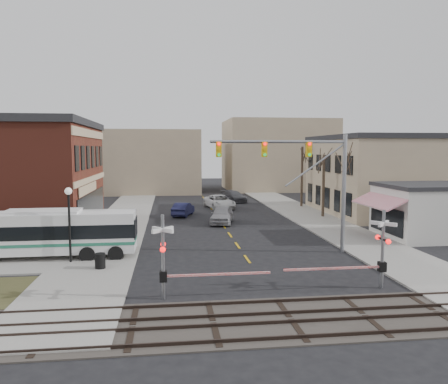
{
  "coord_description": "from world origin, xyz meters",
  "views": [
    {
      "loc": [
        -4.89,
        -24.92,
        7.01
      ],
      "look_at": [
        -0.42,
        10.51,
        3.5
      ],
      "focal_mm": 35.0,
      "sensor_mm": 36.0,
      "label": 1
    }
  ],
  "objects_px": {
    "traffic_signal_mast": "(307,169)",
    "rr_crossing_west": "(172,258)",
    "car_c": "(220,202)",
    "car_b": "(183,209)",
    "transit_bus": "(43,233)",
    "trash_bin": "(100,261)",
    "car_a": "(222,215)",
    "pedestrian_far": "(86,232)",
    "car_d": "(234,196)",
    "rr_crossing_east": "(375,250)",
    "pedestrian_near": "(119,240)",
    "street_lamp": "(69,209)"
  },
  "relations": [
    {
      "from": "rr_crossing_east",
      "to": "rr_crossing_west",
      "type": "bearing_deg",
      "value": -178.24
    },
    {
      "from": "traffic_signal_mast",
      "to": "car_a",
      "type": "height_order",
      "value": "traffic_signal_mast"
    },
    {
      "from": "rr_crossing_west",
      "to": "car_d",
      "type": "height_order",
      "value": "rr_crossing_west"
    },
    {
      "from": "rr_crossing_west",
      "to": "car_b",
      "type": "distance_m",
      "value": 25.84
    },
    {
      "from": "traffic_signal_mast",
      "to": "rr_crossing_west",
      "type": "relative_size",
      "value": 1.64
    },
    {
      "from": "trash_bin",
      "to": "pedestrian_near",
      "type": "height_order",
      "value": "pedestrian_near"
    },
    {
      "from": "car_b",
      "to": "car_c",
      "type": "xyz_separation_m",
      "value": [
        4.47,
        5.2,
        0.09
      ]
    },
    {
      "from": "rr_crossing_east",
      "to": "trash_bin",
      "type": "xyz_separation_m",
      "value": [
        -14.23,
        5.11,
        -1.41
      ]
    },
    {
      "from": "pedestrian_far",
      "to": "car_b",
      "type": "bearing_deg",
      "value": 15.29
    },
    {
      "from": "rr_crossing_east",
      "to": "street_lamp",
      "type": "xyz_separation_m",
      "value": [
        -16.25,
        6.82,
        1.41
      ]
    },
    {
      "from": "pedestrian_near",
      "to": "trash_bin",
      "type": "bearing_deg",
      "value": -167.6
    },
    {
      "from": "car_c",
      "to": "pedestrian_far",
      "type": "xyz_separation_m",
      "value": [
        -11.92,
        -18.88,
        0.24
      ]
    },
    {
      "from": "transit_bus",
      "to": "traffic_signal_mast",
      "type": "bearing_deg",
      "value": -2.24
    },
    {
      "from": "pedestrian_near",
      "to": "pedestrian_far",
      "type": "xyz_separation_m",
      "value": [
        -2.66,
        2.79,
        0.07
      ]
    },
    {
      "from": "car_d",
      "to": "pedestrian_far",
      "type": "bearing_deg",
      "value": -138.8
    },
    {
      "from": "traffic_signal_mast",
      "to": "car_c",
      "type": "xyz_separation_m",
      "value": [
        -3.2,
        23.01,
        -4.9
      ]
    },
    {
      "from": "rr_crossing_east",
      "to": "pedestrian_far",
      "type": "bearing_deg",
      "value": 143.99
    },
    {
      "from": "traffic_signal_mast",
      "to": "rr_crossing_east",
      "type": "height_order",
      "value": "traffic_signal_mast"
    },
    {
      "from": "rr_crossing_west",
      "to": "car_d",
      "type": "distance_m",
      "value": 38.39
    },
    {
      "from": "car_b",
      "to": "car_c",
      "type": "bearing_deg",
      "value": -114.19
    },
    {
      "from": "car_a",
      "to": "pedestrian_far",
      "type": "height_order",
      "value": "pedestrian_far"
    },
    {
      "from": "rr_crossing_west",
      "to": "trash_bin",
      "type": "relative_size",
      "value": 6.35
    },
    {
      "from": "car_b",
      "to": "traffic_signal_mast",
      "type": "bearing_deg",
      "value": 129.83
    },
    {
      "from": "transit_bus",
      "to": "traffic_signal_mast",
      "type": "xyz_separation_m",
      "value": [
        17.12,
        -0.67,
        4.0
      ]
    },
    {
      "from": "car_a",
      "to": "car_b",
      "type": "bearing_deg",
      "value": 136.85
    },
    {
      "from": "transit_bus",
      "to": "car_b",
      "type": "relative_size",
      "value": 2.72
    },
    {
      "from": "traffic_signal_mast",
      "to": "car_a",
      "type": "relative_size",
      "value": 1.92
    },
    {
      "from": "car_b",
      "to": "pedestrian_far",
      "type": "bearing_deg",
      "value": 77.97
    },
    {
      "from": "trash_bin",
      "to": "street_lamp",
      "type": "bearing_deg",
      "value": 139.85
    },
    {
      "from": "traffic_signal_mast",
      "to": "rr_crossing_west",
      "type": "height_order",
      "value": "traffic_signal_mast"
    },
    {
      "from": "car_a",
      "to": "pedestrian_far",
      "type": "distance_m",
      "value": 13.85
    },
    {
      "from": "street_lamp",
      "to": "car_b",
      "type": "xyz_separation_m",
      "value": [
        7.49,
        18.65,
        -2.67
      ]
    },
    {
      "from": "transit_bus",
      "to": "street_lamp",
      "type": "bearing_deg",
      "value": -37.57
    },
    {
      "from": "transit_bus",
      "to": "car_a",
      "type": "xyz_separation_m",
      "value": [
        12.94,
        11.94,
        -0.88
      ]
    },
    {
      "from": "car_b",
      "to": "rr_crossing_west",
      "type": "bearing_deg",
      "value": 103.57
    },
    {
      "from": "trash_bin",
      "to": "car_c",
      "type": "distance_m",
      "value": 27.43
    },
    {
      "from": "rr_crossing_west",
      "to": "pedestrian_near",
      "type": "distance_m",
      "value": 9.98
    },
    {
      "from": "car_d",
      "to": "car_a",
      "type": "bearing_deg",
      "value": -121.11
    },
    {
      "from": "rr_crossing_east",
      "to": "trash_bin",
      "type": "distance_m",
      "value": 15.18
    },
    {
      "from": "car_d",
      "to": "pedestrian_near",
      "type": "height_order",
      "value": "pedestrian_near"
    },
    {
      "from": "street_lamp",
      "to": "pedestrian_near",
      "type": "height_order",
      "value": "street_lamp"
    },
    {
      "from": "transit_bus",
      "to": "trash_bin",
      "type": "xyz_separation_m",
      "value": [
        3.99,
        -3.22,
        -1.13
      ]
    },
    {
      "from": "rr_crossing_west",
      "to": "car_c",
      "type": "relative_size",
      "value": 0.98
    },
    {
      "from": "traffic_signal_mast",
      "to": "car_b",
      "type": "xyz_separation_m",
      "value": [
        -7.68,
        17.81,
        -4.99
      ]
    },
    {
      "from": "rr_crossing_west",
      "to": "street_lamp",
      "type": "distance_m",
      "value": 9.52
    },
    {
      "from": "street_lamp",
      "to": "traffic_signal_mast",
      "type": "bearing_deg",
      "value": 3.17
    },
    {
      "from": "trash_bin",
      "to": "car_d",
      "type": "distance_m",
      "value": 34.4
    },
    {
      "from": "car_b",
      "to": "pedestrian_near",
      "type": "height_order",
      "value": "pedestrian_near"
    },
    {
      "from": "traffic_signal_mast",
      "to": "car_c",
      "type": "relative_size",
      "value": 1.61
    },
    {
      "from": "transit_bus",
      "to": "trash_bin",
      "type": "height_order",
      "value": "transit_bus"
    }
  ]
}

